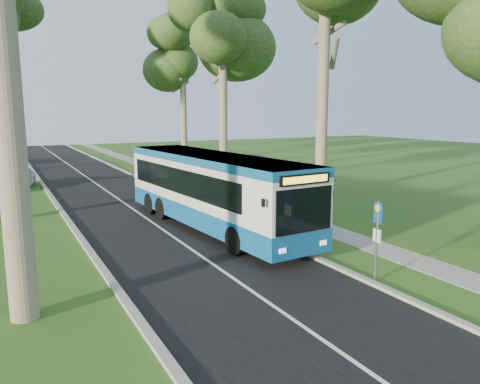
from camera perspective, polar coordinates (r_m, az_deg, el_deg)
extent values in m
plane|color=#2B571B|center=(19.94, 2.97, -5.35)|extent=(120.00, 120.00, 0.00)
cube|color=black|center=(27.77, -14.03, -1.25)|extent=(7.00, 100.00, 0.02)
cube|color=#9E9B93|center=(28.76, -7.26, -0.55)|extent=(0.25, 100.00, 0.12)
cube|color=#9E9B93|center=(27.17, -21.22, -1.77)|extent=(0.25, 100.00, 0.12)
cube|color=white|center=(27.77, -14.04, -1.23)|extent=(0.12, 100.00, 0.00)
cube|color=gray|center=(29.94, -1.88, -0.16)|extent=(1.50, 100.00, 0.02)
cube|color=silver|center=(20.76, -3.41, 0.49)|extent=(3.62, 12.68, 2.97)
cube|color=#0F518B|center=(20.96, -3.38, -2.40)|extent=(3.65, 12.71, 0.83)
cube|color=#0F518B|center=(20.59, -3.45, 4.11)|extent=(3.65, 12.71, 0.33)
cube|color=black|center=(15.34, 6.34, -2.44)|extent=(2.34, 0.24, 1.51)
cube|color=yellow|center=(15.12, 6.49, 1.40)|extent=(1.87, 0.17, 0.23)
cube|color=black|center=(15.77, 6.09, -7.58)|extent=(2.50, 0.32, 0.31)
cylinder|color=black|center=(17.15, -1.62, -6.01)|extent=(0.38, 1.10, 1.08)
cylinder|color=black|center=(18.27, 5.08, -5.04)|extent=(0.38, 1.10, 1.08)
cylinder|color=black|center=(23.93, -9.59, -1.56)|extent=(0.38, 1.10, 1.08)
cylinder|color=black|center=(24.75, -4.38, -1.07)|extent=(0.38, 1.10, 1.08)
cylinder|color=gray|center=(15.01, 16.32, -5.87)|extent=(0.08, 0.08, 2.53)
cube|color=#0D3E93|center=(14.80, 16.49, -2.47)|extent=(0.05, 0.36, 0.63)
cylinder|color=yellow|center=(14.74, 16.43, -1.90)|extent=(0.02, 0.22, 0.22)
cube|color=white|center=(14.96, 16.36, -5.12)|extent=(0.06, 0.31, 0.41)
cube|color=black|center=(23.22, 4.70, 0.28)|extent=(0.13, 0.13, 2.74)
cube|color=black|center=(25.60, 1.32, 1.21)|extent=(0.13, 0.13, 2.74)
cube|color=black|center=(23.88, 1.55, 4.05)|extent=(2.31, 3.59, 0.13)
cube|color=silver|center=(24.43, 3.11, 1.04)|extent=(0.48, 2.77, 2.19)
cube|color=black|center=(22.76, 3.43, 0.10)|extent=(1.16, 0.35, 2.41)
cube|color=white|center=(22.69, 3.54, 0.06)|extent=(0.92, 0.17, 2.14)
cube|color=black|center=(24.66, 1.82, -1.20)|extent=(0.72, 2.02, 0.07)
cylinder|color=black|center=(27.27, -4.38, -0.23)|extent=(0.50, 0.50, 0.91)
cylinder|color=black|center=(27.20, -4.39, 0.75)|extent=(0.54, 0.54, 0.05)
imported|color=silver|center=(35.26, -25.36, 1.58)|extent=(2.65, 4.51, 1.44)
imported|color=#AEB1B6|center=(51.19, -27.25, 3.71)|extent=(2.83, 4.43, 1.38)
cylinder|color=#7A6B56|center=(12.54, -26.71, 12.35)|extent=(0.70, 0.70, 12.01)
cylinder|color=#7A6B56|center=(34.53, -26.78, 9.85)|extent=(0.69, 0.69, 11.66)
cylinder|color=#7A6B56|center=(54.53, -26.77, 9.53)|extent=(0.70, 0.70, 11.74)
cylinder|color=#7A6B56|center=(28.44, 10.00, 10.14)|extent=(0.67, 0.67, 10.86)
ellipsoid|color=#264319|center=(29.05, 10.37, 21.52)|extent=(5.20, 5.20, 7.44)
cylinder|color=#7A6B56|center=(38.33, -2.06, 9.88)|extent=(0.66, 0.66, 10.44)
ellipsoid|color=#264319|center=(38.72, -2.11, 18.07)|extent=(5.20, 5.20, 7.16)
cylinder|color=#7A6B56|center=(49.83, -6.89, 9.45)|extent=(0.64, 0.64, 9.80)
ellipsoid|color=#264319|center=(50.06, -7.01, 15.39)|extent=(5.20, 5.20, 6.72)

